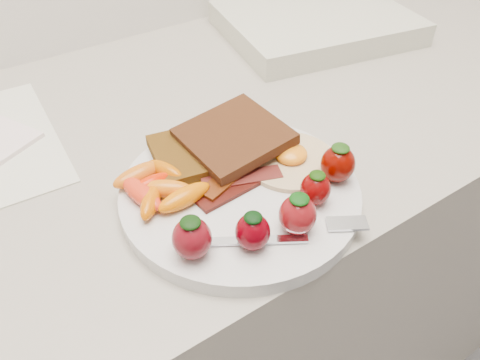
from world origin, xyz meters
TOP-DOWN VIEW (x-y plane):
  - counter at (0.00, 1.70)m, footprint 2.00×0.60m
  - plate at (-0.01, 1.53)m, footprint 0.27×0.27m
  - toast_lower at (-0.02, 1.60)m, footprint 0.11×0.11m
  - toast_upper at (0.02, 1.59)m, footprint 0.12×0.12m
  - fried_egg at (0.07, 1.53)m, footprint 0.11×0.11m
  - bacon_strips at (-0.01, 1.54)m, footprint 0.11×0.06m
  - baby_carrots at (-0.09, 1.57)m, footprint 0.09×0.09m
  - strawberries at (-0.00, 1.46)m, footprint 0.23×0.07m
  - fork at (0.00, 1.44)m, footprint 0.16×0.08m
  - appliance at (0.36, 1.82)m, footprint 0.37×0.32m

SIDE VIEW (x-z plane):
  - counter at x=0.00m, z-range 0.00..0.90m
  - plate at x=-0.01m, z-range 0.90..0.92m
  - appliance at x=0.36m, z-range 0.90..0.94m
  - fork at x=0.00m, z-range 0.92..0.92m
  - bacon_strips at x=-0.01m, z-range 0.92..0.93m
  - fried_egg at x=0.07m, z-range 0.91..0.93m
  - toast_lower at x=-0.02m, z-range 0.92..0.93m
  - baby_carrots at x=-0.09m, z-range 0.92..0.94m
  - toast_upper at x=0.02m, z-range 0.93..0.95m
  - strawberries at x=0.00m, z-range 0.92..0.96m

